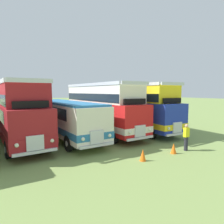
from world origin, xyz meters
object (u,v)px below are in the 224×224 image
(bus_second_in_row, at_px, (18,111))
(bus_third_in_row, at_px, (65,116))
(cone_near_end, at_px, (174,148))
(marshal_person, at_px, (186,137))
(cone_mid_row, at_px, (143,155))
(bus_fourth_in_row, at_px, (101,107))
(bus_fifth_in_row, at_px, (132,106))

(bus_second_in_row, height_order, bus_third_in_row, bus_second_in_row)
(bus_third_in_row, bearing_deg, cone_near_end, -61.65)
(bus_second_in_row, bearing_deg, marshal_person, -41.52)
(cone_near_end, xyz_separation_m, cone_mid_row, (-2.47, -0.00, 0.01))
(bus_third_in_row, bearing_deg, bus_fourth_in_row, 0.54)
(cone_near_end, bearing_deg, bus_third_in_row, 118.35)
(bus_third_in_row, bearing_deg, bus_fifth_in_row, -0.14)
(bus_fifth_in_row, height_order, marshal_person, bus_fifth_in_row)
(cone_near_end, xyz_separation_m, marshal_person, (1.17, 0.01, 0.56))
(bus_fourth_in_row, height_order, marshal_person, bus_fourth_in_row)
(bus_fifth_in_row, distance_m, cone_near_end, 8.50)
(cone_mid_row, height_order, marshal_person, marshal_person)
(bus_fourth_in_row, bearing_deg, bus_second_in_row, -179.99)
(marshal_person, bearing_deg, cone_near_end, -179.64)
(bus_fourth_in_row, distance_m, bus_fifth_in_row, 3.47)
(bus_fifth_in_row, bearing_deg, bus_fourth_in_row, 179.19)
(bus_third_in_row, height_order, cone_near_end, bus_third_in_row)
(cone_near_end, bearing_deg, bus_fifth_in_row, 70.77)
(bus_fourth_in_row, height_order, cone_near_end, bus_fourth_in_row)
(bus_fourth_in_row, relative_size, bus_fifth_in_row, 0.93)
(bus_second_in_row, relative_size, bus_third_in_row, 0.90)
(cone_near_end, bearing_deg, marshal_person, 0.36)
(bus_second_in_row, xyz_separation_m, bus_fifth_in_row, (10.39, -0.05, 0.01))
(cone_mid_row, bearing_deg, bus_second_in_row, 123.59)
(bus_fourth_in_row, xyz_separation_m, bus_fifth_in_row, (3.47, -0.05, 0.00))
(bus_third_in_row, distance_m, cone_mid_row, 8.13)
(cone_mid_row, bearing_deg, bus_fifth_in_row, 56.35)
(bus_third_in_row, relative_size, bus_fifth_in_row, 0.95)
(bus_third_in_row, height_order, bus_fourth_in_row, bus_fourth_in_row)
(bus_third_in_row, distance_m, marshal_person, 9.52)
(bus_third_in_row, height_order, bus_fifth_in_row, bus_fifth_in_row)
(bus_fourth_in_row, xyz_separation_m, marshal_person, (1.92, -7.83, -1.47))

